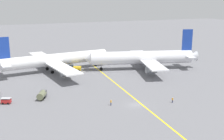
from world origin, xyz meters
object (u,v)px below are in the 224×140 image
Objects in this scene: airliner_at_gate_left at (55,60)px; airliner_being_pushed at (143,58)px; gse_baggage_cart_near_cluster at (6,101)px; pushback_tug at (74,68)px; ground_crew_ramp_agent_by_cones at (111,102)px; ground_crew_wing_walker_right at (173,100)px; gse_fuel_bowser_stubby at (42,95)px.

airliner_at_gate_left is 36.55m from airliner_being_pushed.
airliner_being_pushed is 60.54m from gse_baggage_cart_near_cluster.
ground_crew_ramp_agent_by_cones is at bearing -93.11° from pushback_tug.
gse_baggage_cart_near_cluster is 29.86m from ground_crew_ramp_agent_by_cones.
pushback_tug is (-27.76, 9.00, -3.73)m from airliner_being_pushed.
gse_baggage_cart_near_cluster is 2.01× the size of ground_crew_wing_walker_right.
airliner_at_gate_left is 32.04× the size of ground_crew_wing_walker_right.
airliner_at_gate_left is at bearing 69.77° from gse_fuel_bowser_stubby.
airliner_being_pushed reaches higher than gse_fuel_bowser_stubby.
gse_fuel_bowser_stubby is 21.28m from ground_crew_ramp_agent_by_cones.
pushback_tug is at bearing -22.45° from airliner_at_gate_left.
pushback_tug reaches higher than ground_crew_wing_walker_right.
airliner_at_gate_left is at bearing 112.78° from ground_crew_wing_walker_right.
gse_fuel_bowser_stubby is (-11.99, -32.55, -3.44)m from airliner_at_gate_left.
airliner_being_pushed is 5.35× the size of pushback_tug.
airliner_at_gate_left is at bearing 95.55° from ground_crew_ramp_agent_by_cones.
ground_crew_wing_walker_right is at bearing -17.23° from ground_crew_ramp_agent_by_cones.
ground_crew_ramp_agent_by_cones is (-2.35, -43.20, -0.37)m from pushback_tug.
pushback_tug is 35.18m from gse_fuel_bowser_stubby.
airliner_being_pushed is at bearing 71.73° from ground_crew_wing_walker_right.
ground_crew_ramp_agent_by_cones is (16.47, -13.47, -0.44)m from gse_fuel_bowser_stubby.
ground_crew_ramp_agent_by_cones is 1.10× the size of ground_crew_wing_walker_right.
ground_crew_ramp_agent_by_cones reaches higher than ground_crew_wing_walker_right.
ground_crew_ramp_agent_by_cones is at bearing 162.77° from ground_crew_wing_walker_right.
gse_baggage_cart_near_cluster is (-28.98, -29.69, -0.40)m from pushback_tug.
airliner_being_pushed is 30.49× the size of ground_crew_wing_walker_right.
airliner_being_pushed is at bearing 23.98° from gse_fuel_bowser_stubby.
gse_baggage_cart_near_cluster is at bearing 179.82° from gse_fuel_bowser_stubby.
ground_crew_ramp_agent_by_cones is (-30.11, -34.20, -4.10)m from airliner_being_pushed.
ground_crew_wing_walker_right is at bearing -108.27° from airliner_being_pushed.
ground_crew_wing_walker_right is at bearing -29.23° from gse_fuel_bowser_stubby.
ground_crew_ramp_agent_by_cones is (4.47, -46.02, -3.88)m from airliner_at_gate_left.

